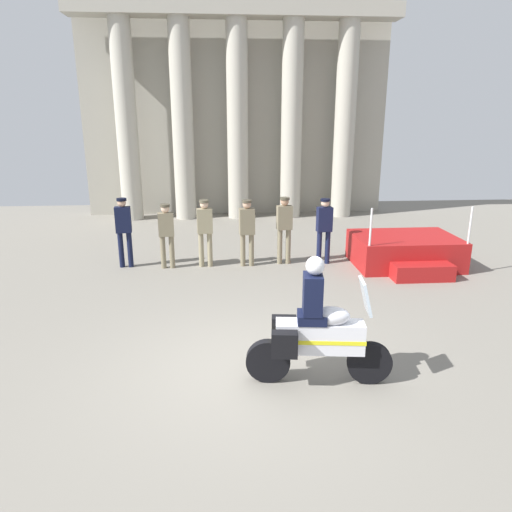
% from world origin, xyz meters
% --- Properties ---
extents(ground_plane, '(28.47, 28.47, 0.00)m').
position_xyz_m(ground_plane, '(0.00, 0.00, 0.00)').
color(ground_plane, gray).
extents(colonnade_backdrop, '(11.45, 1.61, 7.76)m').
position_xyz_m(colonnade_backdrop, '(0.34, 11.74, 4.07)').
color(colonnade_backdrop, '#A49F91').
rests_on(colonnade_backdrop, ground_plane).
extents(reviewing_stand, '(2.57, 2.35, 1.67)m').
position_xyz_m(reviewing_stand, '(4.35, 4.81, 0.37)').
color(reviewing_stand, '#A51919').
rests_on(reviewing_stand, ground_plane).
extents(officer_in_row_0, '(0.40, 0.26, 1.77)m').
position_xyz_m(officer_in_row_0, '(-2.77, 5.26, 1.05)').
color(officer_in_row_0, black).
rests_on(officer_in_row_0, ground_plane).
extents(officer_in_row_1, '(0.40, 0.26, 1.63)m').
position_xyz_m(officer_in_row_1, '(-1.70, 5.10, 0.96)').
color(officer_in_row_1, '#7A7056').
rests_on(officer_in_row_1, ground_plane).
extents(officer_in_row_2, '(0.40, 0.26, 1.72)m').
position_xyz_m(officer_in_row_2, '(-0.75, 5.16, 1.01)').
color(officer_in_row_2, gray).
rests_on(officer_in_row_2, ground_plane).
extents(officer_in_row_3, '(0.40, 0.26, 1.71)m').
position_xyz_m(officer_in_row_3, '(0.31, 5.13, 1.00)').
color(officer_in_row_3, '#7A7056').
rests_on(officer_in_row_3, ground_plane).
extents(officer_in_row_4, '(0.40, 0.26, 1.74)m').
position_xyz_m(officer_in_row_4, '(1.28, 5.24, 1.03)').
color(officer_in_row_4, '#7A7056').
rests_on(officer_in_row_4, ground_plane).
extents(officer_in_row_5, '(0.40, 0.26, 1.71)m').
position_xyz_m(officer_in_row_5, '(2.30, 5.17, 1.01)').
color(officer_in_row_5, '#141938').
rests_on(officer_in_row_5, ground_plane).
extents(motorcycle_with_rider, '(2.09, 0.74, 1.90)m').
position_xyz_m(motorcycle_with_rider, '(0.94, -0.47, 0.79)').
color(motorcycle_with_rider, black).
rests_on(motorcycle_with_rider, ground_plane).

